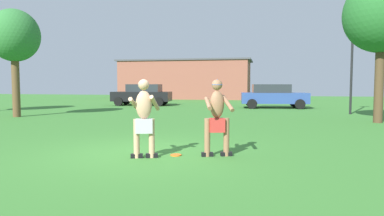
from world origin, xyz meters
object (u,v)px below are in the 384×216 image
Objects in this scene: player_with_cap at (217,114)px; lamp_post at (352,48)px; tree_behind_players at (14,37)px; car_blue_mid_lot at (273,96)px; tree_left_field at (382,15)px; car_black_near_post at (142,94)px; frisbee at (176,155)px; player_in_gray at (144,117)px.

lamp_post reaches higher than player_with_cap.
tree_behind_players is (-10.84, 7.13, 2.93)m from player_with_cap.
car_blue_mid_lot is 0.75× the size of tree_left_field.
lamp_post is 17.03m from tree_behind_players.
lamp_post is at bearing -20.03° from car_black_near_post.
frisbee is at bearing -36.13° from tree_behind_players.
car_black_near_post is 10.76m from tree_behind_players.
player_with_cap reaches higher than frisbee.
player_in_gray is at bearing -39.27° from tree_behind_players.
frisbee is 0.05× the size of tree_behind_players.
player_with_cap is 13.54m from lamp_post.
tree_left_field is at bearing 50.18° from player_in_gray.
car_black_near_post is at bearing 74.14° from tree_behind_players.
frisbee is at bearing -98.43° from car_blue_mid_lot.
car_black_near_post is 9.57m from car_blue_mid_lot.
frisbee is 0.06× the size of car_blue_mid_lot.
player_with_cap is 0.38× the size of car_blue_mid_lot.
frisbee is at bearing -117.27° from lamp_post.
player_with_cap is at bearing -64.81° from car_black_near_post.
car_blue_mid_lot is (3.02, 16.60, -0.08)m from player_in_gray.
tree_behind_players is (-12.34, -8.98, 3.04)m from car_blue_mid_lot.
tree_left_field is (7.11, 8.53, 3.48)m from player_in_gray.
frisbee is at bearing -128.49° from tree_left_field.
car_blue_mid_lot is 6.16m from lamp_post.
player_in_gray is at bearing -129.82° from tree_left_field.
player_with_cap is 13.30m from tree_behind_players.
lamp_post reaches higher than car_blue_mid_lot.
car_blue_mid_lot is (9.52, -0.94, 0.00)m from car_black_near_post.
player_in_gray is 14.65m from lamp_post.
lamp_post is (6.33, 12.28, 3.45)m from frisbee.
player_in_gray is at bearing -69.68° from car_black_near_post.
lamp_post reaches higher than player_in_gray.
tree_behind_players is at bearing -143.95° from car_blue_mid_lot.
player_with_cap is 6.87× the size of frisbee.
tree_behind_players is (-16.43, -0.91, -0.51)m from tree_left_field.
player_with_cap is 0.30× the size of lamp_post.
car_black_near_post is (-6.50, 17.54, -0.08)m from player_in_gray.
player_in_gray is at bearing -100.33° from car_blue_mid_lot.
player_with_cap is 1.60m from player_in_gray.
player_in_gray is 0.38× the size of car_black_near_post.
frisbee is 0.06× the size of car_black_near_post.
frisbee is at bearing -67.51° from car_black_near_post.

